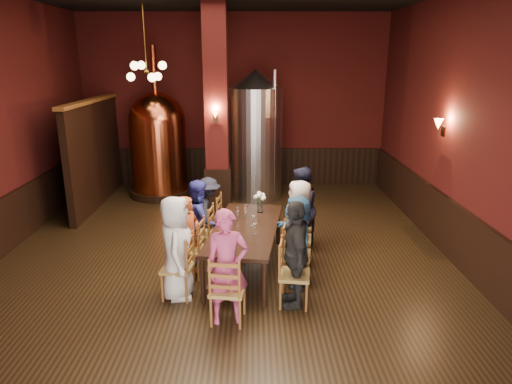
{
  "coord_description": "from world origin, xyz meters",
  "views": [
    {
      "loc": [
        0.49,
        -7.29,
        3.39
      ],
      "look_at": [
        0.55,
        0.2,
        1.17
      ],
      "focal_mm": 32.0,
      "sensor_mm": 36.0,
      "label": 1
    }
  ],
  "objects_px": {
    "dining_table": "(246,231)",
    "rose_vase": "(260,199)",
    "steel_vessel": "(256,135)",
    "person_1": "(189,237)",
    "copper_kettle": "(159,143)",
    "person_0": "(176,248)",
    "person_2": "(199,220)"
  },
  "relations": [
    {
      "from": "dining_table",
      "to": "steel_vessel",
      "type": "height_order",
      "value": "steel_vessel"
    },
    {
      "from": "dining_table",
      "to": "rose_vase",
      "type": "height_order",
      "value": "rose_vase"
    },
    {
      "from": "steel_vessel",
      "to": "copper_kettle",
      "type": "bearing_deg",
      "value": 175.15
    },
    {
      "from": "dining_table",
      "to": "person_1",
      "type": "relative_size",
      "value": 1.89
    },
    {
      "from": "person_1",
      "to": "copper_kettle",
      "type": "relative_size",
      "value": 0.36
    },
    {
      "from": "person_1",
      "to": "copper_kettle",
      "type": "height_order",
      "value": "copper_kettle"
    },
    {
      "from": "person_0",
      "to": "copper_kettle",
      "type": "xyz_separation_m",
      "value": [
        -1.25,
        5.19,
        0.57
      ]
    },
    {
      "from": "person_1",
      "to": "person_0",
      "type": "bearing_deg",
      "value": -162.78
    },
    {
      "from": "person_1",
      "to": "person_2",
      "type": "xyz_separation_m",
      "value": [
        0.09,
        0.65,
        0.04
      ]
    },
    {
      "from": "person_1",
      "to": "steel_vessel",
      "type": "xyz_separation_m",
      "value": [
        1.08,
        4.32,
        0.9
      ]
    },
    {
      "from": "dining_table",
      "to": "person_1",
      "type": "distance_m",
      "value": 0.91
    },
    {
      "from": "person_2",
      "to": "copper_kettle",
      "type": "bearing_deg",
      "value": 11.9
    },
    {
      "from": "rose_vase",
      "to": "copper_kettle",
      "type": "bearing_deg",
      "value": 124.72
    },
    {
      "from": "copper_kettle",
      "to": "rose_vase",
      "type": "height_order",
      "value": "copper_kettle"
    },
    {
      "from": "person_0",
      "to": "rose_vase",
      "type": "height_order",
      "value": "person_0"
    },
    {
      "from": "person_1",
      "to": "rose_vase",
      "type": "xyz_separation_m",
      "value": [
        1.13,
        0.96,
        0.33
      ]
    },
    {
      "from": "person_2",
      "to": "rose_vase",
      "type": "bearing_deg",
      "value": -82.09
    },
    {
      "from": "copper_kettle",
      "to": "steel_vessel",
      "type": "distance_m",
      "value": 2.44
    },
    {
      "from": "person_2",
      "to": "copper_kettle",
      "type": "distance_m",
      "value": 4.18
    },
    {
      "from": "dining_table",
      "to": "rose_vase",
      "type": "bearing_deg",
      "value": 79.63
    },
    {
      "from": "person_1",
      "to": "steel_vessel",
      "type": "relative_size",
      "value": 0.43
    },
    {
      "from": "person_0",
      "to": "person_1",
      "type": "relative_size",
      "value": 1.16
    },
    {
      "from": "person_0",
      "to": "person_1",
      "type": "xyz_separation_m",
      "value": [
        0.09,
        0.66,
        -0.1
      ]
    },
    {
      "from": "person_0",
      "to": "copper_kettle",
      "type": "relative_size",
      "value": 0.42
    },
    {
      "from": "steel_vessel",
      "to": "rose_vase",
      "type": "bearing_deg",
      "value": -89.09
    },
    {
      "from": "person_2",
      "to": "rose_vase",
      "type": "xyz_separation_m",
      "value": [
        1.04,
        0.3,
        0.28
      ]
    },
    {
      "from": "person_0",
      "to": "rose_vase",
      "type": "relative_size",
      "value": 4.14
    },
    {
      "from": "steel_vessel",
      "to": "rose_vase",
      "type": "relative_size",
      "value": 8.42
    },
    {
      "from": "rose_vase",
      "to": "dining_table",
      "type": "bearing_deg",
      "value": -108.28
    },
    {
      "from": "copper_kettle",
      "to": "steel_vessel",
      "type": "bearing_deg",
      "value": -4.85
    },
    {
      "from": "dining_table",
      "to": "steel_vessel",
      "type": "bearing_deg",
      "value": 95.21
    },
    {
      "from": "person_2",
      "to": "rose_vase",
      "type": "distance_m",
      "value": 1.12
    }
  ]
}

